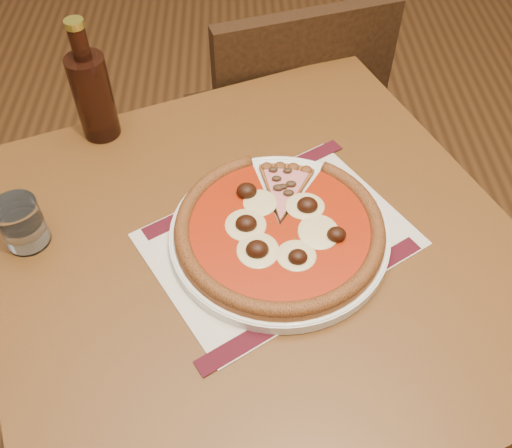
{
  "coord_description": "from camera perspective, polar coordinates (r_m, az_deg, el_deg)",
  "views": [
    {
      "loc": [
        -0.06,
        -0.58,
        1.44
      ],
      "look_at": [
        -0.05,
        -0.01,
        0.78
      ],
      "focal_mm": 40.0,
      "sensor_mm": 36.0,
      "label": 1
    }
  ],
  "objects": [
    {
      "name": "pizza",
      "position": [
        0.87,
        2.38,
        -0.31
      ],
      "size": [
        0.32,
        0.32,
        0.04
      ],
      "color": "brown",
      "rests_on": "plate"
    },
    {
      "name": "ham_slice",
      "position": [
        0.92,
        3.28,
        3.24
      ],
      "size": [
        0.09,
        0.13,
        0.02
      ],
      "rotation": [
        0.0,
        0.0,
        1.42
      ],
      "color": "brown",
      "rests_on": "plate"
    },
    {
      "name": "placemat",
      "position": [
        0.89,
        2.32,
        -1.54
      ],
      "size": [
        0.47,
        0.44,
        0.0
      ],
      "primitive_type": "cube",
      "rotation": [
        0.0,
        0.0,
        0.55
      ],
      "color": "beige",
      "rests_on": "table"
    },
    {
      "name": "bottle",
      "position": [
        1.05,
        -16.03,
        12.48
      ],
      "size": [
        0.07,
        0.07,
        0.23
      ],
      "color": "black",
      "rests_on": "table"
    },
    {
      "name": "water_glass",
      "position": [
        0.93,
        -22.38,
        0.04
      ],
      "size": [
        0.07,
        0.07,
        0.08
      ],
      "primitive_type": "cylinder",
      "rotation": [
        0.0,
        0.0,
        -0.06
      ],
      "color": "white",
      "rests_on": "table"
    },
    {
      "name": "table",
      "position": [
        0.96,
        0.04,
        -5.97
      ],
      "size": [
        1.04,
        1.04,
        0.75
      ],
      "rotation": [
        0.0,
        0.0,
        0.37
      ],
      "color": "brown",
      "rests_on": "ground"
    },
    {
      "name": "chair_far",
      "position": [
        1.49,
        2.86,
        9.77
      ],
      "size": [
        0.5,
        0.5,
        0.86
      ],
      "rotation": [
        0.0,
        0.0,
        3.43
      ],
      "color": "black",
      "rests_on": "ground"
    },
    {
      "name": "plate",
      "position": [
        0.88,
        2.34,
        -1.13
      ],
      "size": [
        0.34,
        0.34,
        0.02
      ],
      "primitive_type": "cylinder",
      "color": "white",
      "rests_on": "placemat"
    }
  ]
}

